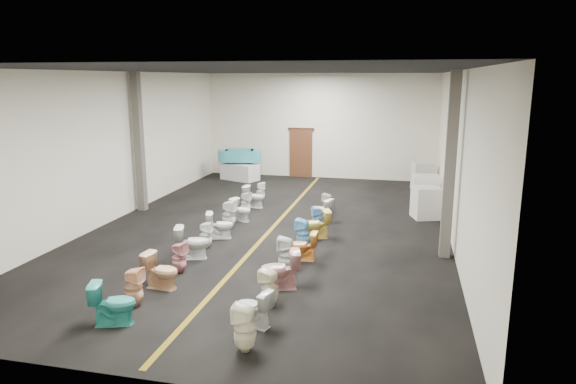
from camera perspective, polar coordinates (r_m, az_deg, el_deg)
name	(u,v)px	position (r m, az deg, el deg)	size (l,w,h in m)	color
floor	(273,227)	(15.16, -1.66, -3.92)	(16.00, 16.00, 0.00)	black
ceiling	(272,71)	(14.54, -1.78, 13.34)	(16.00, 16.00, 0.00)	black
wall_back	(319,126)	(22.46, 3.51, 7.30)	(10.00, 10.00, 0.00)	beige
wall_front	(125,231)	(7.39, -17.70, -4.16)	(10.00, 10.00, 0.00)	beige
wall_left	(115,146)	(16.66, -18.65, 4.83)	(16.00, 16.00, 0.00)	beige
wall_right	(456,157)	(14.27, 18.13, 3.67)	(16.00, 16.00, 0.00)	beige
aisle_stripe	(273,227)	(15.16, -1.66, -3.91)	(0.12, 15.60, 0.01)	#7C6012
back_door	(301,153)	(22.69, 1.45, 4.32)	(1.00, 0.10, 2.10)	#562D19
door_frame	(301,129)	(22.57, 1.47, 7.01)	(1.15, 0.08, 0.10)	#331C11
column_left	(139,143)	(17.39, -16.23, 5.29)	(0.25, 0.25, 4.50)	#59544C
column_right	(450,166)	(12.77, 17.57, 2.73)	(0.25, 0.25, 4.50)	#59544C
display_table	(240,172)	(22.19, -5.37, 2.26)	(1.59, 0.80, 0.71)	white
bathtub	(240,155)	(22.07, -5.41, 4.09)	(1.82, 0.95, 0.55)	teal
appliance_crate_a	(426,202)	(16.59, 15.08, -1.13)	(0.77, 0.77, 0.99)	beige
appliance_crate_b	(425,193)	(17.45, 15.01, -0.16)	(0.86, 0.86, 1.18)	silver
appliance_crate_c	(424,188)	(19.11, 14.84, 0.42)	(0.74, 0.74, 0.84)	silver
appliance_crate_d	(423,176)	(20.69, 14.74, 1.70)	(0.77, 0.77, 1.10)	beige
toilet_left_0	(113,303)	(9.80, -18.83, -11.63)	(0.45, 0.78, 0.80)	teal
toilet_left_1	(134,287)	(10.42, -16.77, -10.07)	(0.35, 0.36, 0.77)	#F5B78B
toilet_left_2	(161,271)	(11.10, -13.90, -8.49)	(0.43, 0.75, 0.77)	#E3AE7F
toilet_left_3	(179,258)	(11.86, -12.01, -7.14)	(0.32, 0.33, 0.71)	pink
toilet_left_4	(192,242)	(12.70, -10.58, -5.51)	(0.46, 0.80, 0.82)	silver
toilet_left_5	(206,235)	(13.41, -9.15, -4.74)	(0.31, 0.32, 0.70)	white
toilet_left_6	(220,225)	(14.16, -7.58, -3.67)	(0.41, 0.73, 0.74)	white
toilet_left_7	(229,214)	(15.01, -6.59, -2.49)	(0.38, 0.39, 0.85)	white
toilet_left_8	(241,210)	(15.80, -5.23, -1.99)	(0.39, 0.68, 0.69)	white
toilet_left_9	(246,203)	(16.66, -4.73, -1.18)	(0.32, 0.33, 0.71)	white
toilet_left_10	(254,197)	(17.40, -3.80, -0.53)	(0.41, 0.73, 0.74)	silver
toilet_left_11	(261,192)	(18.25, -3.07, 0.03)	(0.31, 0.32, 0.69)	white
toilet_right_0	(245,328)	(8.48, -4.81, -14.84)	(0.36, 0.37, 0.81)	#EFE7C7
toilet_right_1	(254,308)	(9.27, -3.84, -12.70)	(0.39, 0.69, 0.70)	silver
toilet_right_2	(269,288)	(10.00, -2.07, -10.58)	(0.34, 0.34, 0.75)	#F4E7C6
toilet_right_3	(280,270)	(10.74, -0.88, -8.62)	(0.47, 0.82, 0.84)	#D29494
toilet_right_4	(286,255)	(11.60, -0.17, -6.99)	(0.38, 0.39, 0.84)	silver
toilet_right_5	(303,246)	(12.39, 1.67, -6.00)	(0.40, 0.70, 0.71)	#F6A342
toilet_right_6	(303,233)	(13.24, 1.68, -4.62)	(0.35, 0.36, 0.78)	#75C2E7
toilet_right_7	(316,224)	(14.03, 3.13, -3.61)	(0.45, 0.78, 0.80)	#EDD25B
toilet_right_8	(317,218)	(14.85, 3.28, -2.93)	(0.31, 0.31, 0.68)	#77B9EC
toilet_right_9	(321,210)	(15.64, 3.71, -2.02)	(0.41, 0.73, 0.74)	white
toilet_right_10	(328,204)	(16.53, 4.43, -1.33)	(0.31, 0.31, 0.68)	beige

